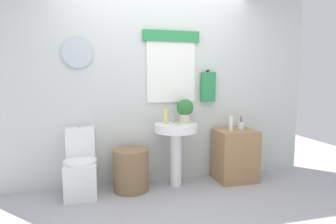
{
  "coord_description": "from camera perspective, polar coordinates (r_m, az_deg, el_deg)",
  "views": [
    {
      "loc": [
        -0.79,
        -2.53,
        1.39
      ],
      "look_at": [
        0.08,
        0.8,
        0.98
      ],
      "focal_mm": 30.01,
      "sensor_mm": 36.0,
      "label": 1
    }
  ],
  "objects": [
    {
      "name": "wooden_cabinet",
      "position": [
        3.98,
        13.44,
        -8.5
      ],
      "size": [
        0.53,
        0.44,
        0.7
      ],
      "primitive_type": "cube",
      "color": "#9E754C",
      "rests_on": "ground_plane"
    },
    {
      "name": "toilet",
      "position": [
        3.59,
        -17.27,
        -11.03
      ],
      "size": [
        0.38,
        0.51,
        0.81
      ],
      "color": "white",
      "rests_on": "ground_plane"
    },
    {
      "name": "laundry_hamper",
      "position": [
        3.59,
        -7.55,
        -11.55
      ],
      "size": [
        0.44,
        0.44,
        0.52
      ],
      "primitive_type": "cylinder",
      "color": "#846647",
      "rests_on": "ground_plane"
    },
    {
      "name": "toothbrush_cup",
      "position": [
        3.96,
        14.65,
        -2.67
      ],
      "size": [
        0.08,
        0.08,
        0.19
      ],
      "color": "silver",
      "rests_on": "wooden_cabinet"
    },
    {
      "name": "lotion_bottle",
      "position": [
        3.81,
        12.67,
        -2.31
      ],
      "size": [
        0.05,
        0.05,
        0.19
      ],
      "primitive_type": "cylinder",
      "color": "white",
      "rests_on": "wooden_cabinet"
    },
    {
      "name": "potted_plant",
      "position": [
        3.64,
        3.48,
        0.52
      ],
      "size": [
        0.22,
        0.22,
        0.31
      ],
      "color": "beige",
      "rests_on": "pedestal_sink"
    },
    {
      "name": "ground_plane",
      "position": [
        3.0,
        2.54,
        -20.82
      ],
      "size": [
        8.0,
        8.0,
        0.0
      ],
      "primitive_type": "plane",
      "color": "#A3A3A8"
    },
    {
      "name": "soap_bottle",
      "position": [
        3.57,
        -0.45,
        -0.9
      ],
      "size": [
        0.05,
        0.05,
        0.19
      ],
      "primitive_type": "cylinder",
      "color": "#DBD166",
      "rests_on": "pedestal_sink"
    },
    {
      "name": "faucet",
      "position": [
        3.68,
        1.1,
        -1.37
      ],
      "size": [
        0.03,
        0.03,
        0.1
      ],
      "primitive_type": "cylinder",
      "color": "silver",
      "rests_on": "pedestal_sink"
    },
    {
      "name": "back_wall",
      "position": [
        3.77,
        -2.49,
        5.56
      ],
      "size": [
        4.4,
        0.18,
        2.6
      ],
      "color": "silver",
      "rests_on": "ground_plane"
    },
    {
      "name": "pedestal_sink",
      "position": [
        3.61,
        1.61,
        -5.43
      ],
      "size": [
        0.55,
        0.55,
        0.81
      ],
      "color": "white",
      "rests_on": "ground_plane"
    }
  ]
}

